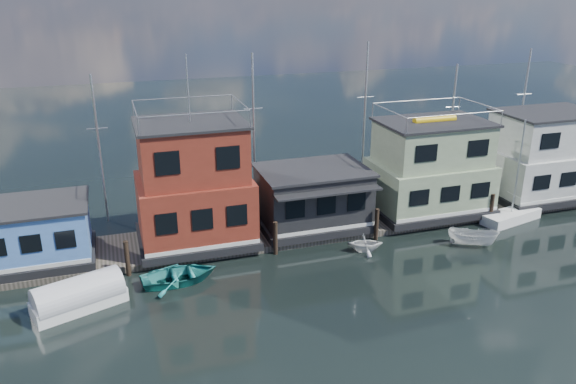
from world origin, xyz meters
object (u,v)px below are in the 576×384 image
object	(u,v)px
houseboat_dark	(313,197)
day_sailer	(511,215)
houseboat_white	(544,157)
dinghy_teal	(179,275)
motorboat	(473,237)
dinghy_white	(365,243)
houseboat_blue	(36,233)
houseboat_red	(194,186)
tarp_runabout	(79,296)
houseboat_green	(430,169)

from	to	relation	value
houseboat_dark	day_sailer	distance (m)	14.57
houseboat_white	dinghy_teal	xyz separation A→B (m)	(-28.76, -4.52, -3.09)
motorboat	dinghy_white	bearing A→B (deg)	111.63
houseboat_dark	dinghy_teal	size ratio (longest dim) A/B	1.70
houseboat_dark	houseboat_blue	bearing A→B (deg)	179.94
houseboat_red	dinghy_white	size ratio (longest dim) A/B	5.29
houseboat_blue	tarp_runabout	world-z (taller)	houseboat_blue
houseboat_white	day_sailer	distance (m)	6.50
houseboat_red	motorboat	size ratio (longest dim) A/B	3.74
houseboat_blue	tarp_runabout	bearing A→B (deg)	-67.39
houseboat_dark	day_sailer	size ratio (longest dim) A/B	0.99
motorboat	day_sailer	xyz separation A→B (m)	(5.10, 2.65, -0.18)
houseboat_white	motorboat	bearing A→B (deg)	-150.51
motorboat	tarp_runabout	distance (m)	24.17
day_sailer	houseboat_green	bearing A→B (deg)	136.17
houseboat_white	houseboat_dark	bearing A→B (deg)	-179.94
houseboat_red	houseboat_green	distance (m)	17.01
houseboat_green	dinghy_teal	bearing A→B (deg)	-166.45
houseboat_red	houseboat_green	bearing A→B (deg)	0.00
dinghy_teal	motorboat	bearing A→B (deg)	-98.66
houseboat_dark	dinghy_teal	bearing A→B (deg)	-155.23
houseboat_blue	houseboat_dark	bearing A→B (deg)	-0.06
houseboat_dark	motorboat	bearing A→B (deg)	-31.89
houseboat_blue	houseboat_green	distance (m)	26.53
houseboat_white	dinghy_teal	bearing A→B (deg)	-171.06
houseboat_dark	motorboat	xyz separation A→B (m)	(9.03, -5.62, -1.80)
houseboat_dark	houseboat_green	xyz separation A→B (m)	(9.00, 0.02, 1.13)
motorboat	dinghy_teal	size ratio (longest dim) A/B	0.73
houseboat_blue	houseboat_red	bearing A→B (deg)	0.00
dinghy_teal	dinghy_white	xyz separation A→B (m)	(11.80, 0.33, 0.14)
houseboat_blue	houseboat_white	bearing A→B (deg)	0.00
houseboat_blue	houseboat_green	world-z (taller)	houseboat_green
houseboat_white	dinghy_teal	size ratio (longest dim) A/B	1.93
dinghy_teal	day_sailer	size ratio (longest dim) A/B	0.58
houseboat_red	tarp_runabout	size ratio (longest dim) A/B	2.36
day_sailer	houseboat_dark	bearing A→B (deg)	154.52
tarp_runabout	day_sailer	xyz separation A→B (m)	(29.27, 2.68, -0.27)
houseboat_green	dinghy_teal	size ratio (longest dim) A/B	1.93
houseboat_green	motorboat	distance (m)	6.36
motorboat	houseboat_blue	bearing A→B (deg)	111.34
motorboat	houseboat_green	bearing A→B (deg)	33.64
houseboat_white	tarp_runabout	bearing A→B (deg)	-170.58
day_sailer	houseboat_red	bearing A→B (deg)	158.69
houseboat_dark	dinghy_teal	distance (m)	10.93
houseboat_red	motorboat	xyz separation A→B (m)	(17.03, -5.64, -3.49)
houseboat_red	dinghy_teal	world-z (taller)	houseboat_red
houseboat_blue	houseboat_white	size ratio (longest dim) A/B	0.76
houseboat_green	dinghy_teal	distance (m)	19.54
motorboat	dinghy_teal	world-z (taller)	motorboat
houseboat_red	day_sailer	bearing A→B (deg)	-7.68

